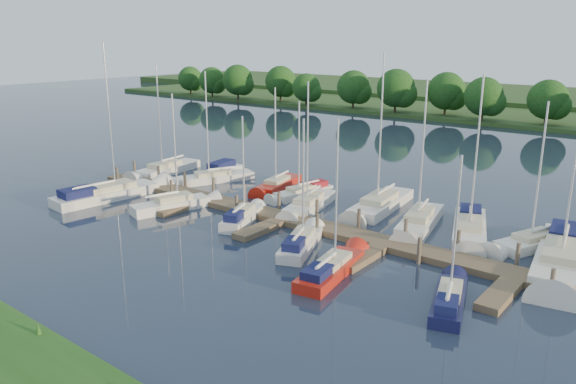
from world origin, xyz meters
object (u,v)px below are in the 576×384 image
Objects in this scene: sailboat_n_0 at (164,171)px; motorboat at (220,173)px; dock at (280,221)px; sailboat_s_2 at (243,218)px; sailboat_n_5 at (308,206)px.

motorboat is (4.89, 2.62, 0.08)m from sailboat_n_0.
dock is 3.67× the size of sailboat_n_0.
sailboat_n_0 is 1.38× the size of sailboat_s_2.
sailboat_s_2 is at bearing 132.18° from motorboat.
sailboat_n_0 reaches higher than motorboat.
sailboat_n_5 is at bearing 155.96° from motorboat.
motorboat is 13.95m from sailboat_s_2.
sailboat_n_5 is at bearing 170.97° from sailboat_n_0.
sailboat_s_2 reaches higher than dock.
sailboat_n_0 is 5.55m from motorboat.
sailboat_n_0 is 16.91m from sailboat_s_2.
dock is at bearing 159.04° from sailboat_n_0.
motorboat is (-13.13, 7.28, 0.16)m from dock.
sailboat_n_5 reaches higher than motorboat.
sailboat_n_5 reaches higher than dock.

